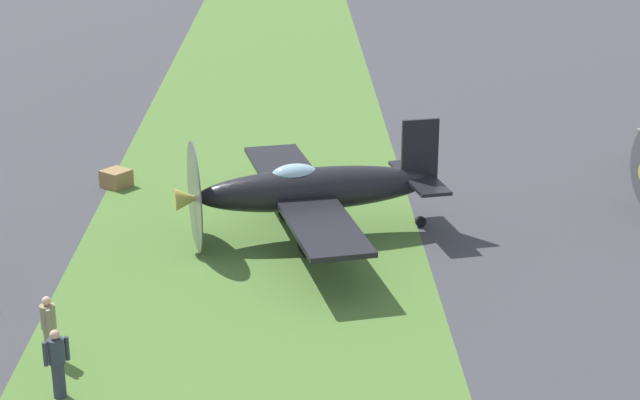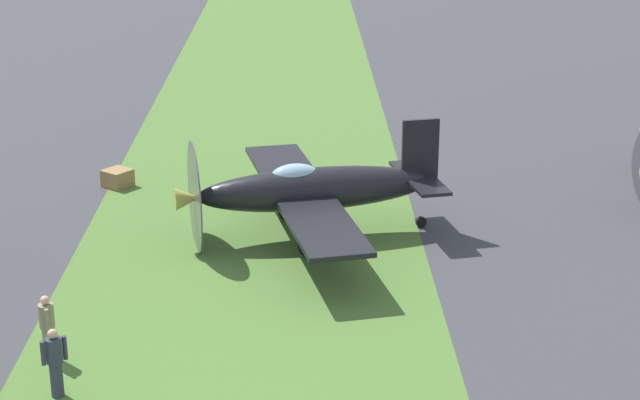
# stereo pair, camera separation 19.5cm
# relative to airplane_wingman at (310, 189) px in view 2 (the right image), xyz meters

# --- Properties ---
(grass_verge) EXTENTS (120.00, 11.00, 0.01)m
(grass_verge) POSITION_rel_airplane_wingman_xyz_m (-4.16, 1.91, -1.62)
(grass_verge) COLOR #476B2D
(grass_verge) RESTS_ON ground
(airplane_wingman) EXTENTS (10.97, 8.76, 3.88)m
(airplane_wingman) POSITION_rel_airplane_wingman_xyz_m (0.00, 0.00, 0.00)
(airplane_wingman) COLOR black
(airplane_wingman) RESTS_ON ground
(ground_crew_chief) EXTENTS (0.61, 0.38, 1.73)m
(ground_crew_chief) POSITION_rel_airplane_wingman_xyz_m (-8.22, 6.60, -0.71)
(ground_crew_chief) COLOR #847A5B
(ground_crew_chief) RESTS_ON ground
(ground_crew_mechanic) EXTENTS (0.38, 0.55, 1.73)m
(ground_crew_mechanic) POSITION_rel_airplane_wingman_xyz_m (-10.04, 6.01, -0.71)
(ground_crew_mechanic) COLOR #2D3342
(ground_crew_mechanic) RESTS_ON ground
(supply_crate) EXTENTS (1.26, 1.26, 0.64)m
(supply_crate) POSITION_rel_airplane_wingman_xyz_m (5.23, 7.10, -1.31)
(supply_crate) COLOR olive
(supply_crate) RESTS_ON ground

